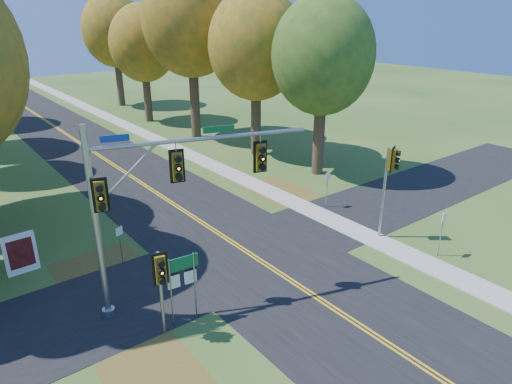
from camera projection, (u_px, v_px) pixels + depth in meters
ground at (273, 270)px, 21.65m from camera, size 160.00×160.00×0.00m
road_main at (274, 269)px, 21.64m from camera, size 8.00×160.00×0.02m
road_cross at (248, 253)px, 23.11m from camera, size 60.00×6.00×0.02m
centerline_left at (272, 270)px, 21.58m from camera, size 0.10×160.00×0.01m
centerline_right at (275, 268)px, 21.69m from camera, size 0.10×160.00×0.01m
sidewalk_east at (360, 233)px, 25.15m from camera, size 1.60×160.00×0.06m
leaf_patch_w_near at (109, 279)px, 20.90m from camera, size 4.00×6.00×0.00m
leaf_patch_e at (295, 198)px, 29.92m from camera, size 3.50×8.00×0.00m
leaf_patch_w_far at (158, 379)px, 15.18m from camera, size 3.00×5.00×0.00m
tree_e_a at (323, 56)px, 31.52m from camera, size 7.20×7.20×12.73m
tree_e_b at (256, 46)px, 36.05m from camera, size 7.60×7.60×13.33m
tree_e_c at (191, 20)px, 40.76m from camera, size 8.80×8.80×15.79m
tree_e_d at (143, 44)px, 48.06m from camera, size 7.00×7.00×12.32m
tree_e_e at (115, 31)px, 56.27m from camera, size 7.80×7.80×13.74m
traffic_mast at (152, 193)px, 17.16m from camera, size 8.30×2.78×7.84m
east_signal_pole at (391, 170)px, 23.30m from camera, size 0.56×0.68×5.11m
ped_signal_pole at (161, 275)px, 16.26m from camera, size 0.56×0.65×3.57m
route_sign_cluster at (182, 276)px, 17.28m from camera, size 1.37×0.20×2.95m
info_kiosk at (21, 254)px, 21.08m from camera, size 1.42×0.26×1.96m
reg_sign_e_north at (327, 183)px, 27.97m from camera, size 0.45×0.11×2.38m
reg_sign_e_south at (443, 225)px, 22.27m from camera, size 0.47×0.11×2.46m
reg_sign_w at (120, 238)px, 21.66m from camera, size 0.37×0.16×2.03m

